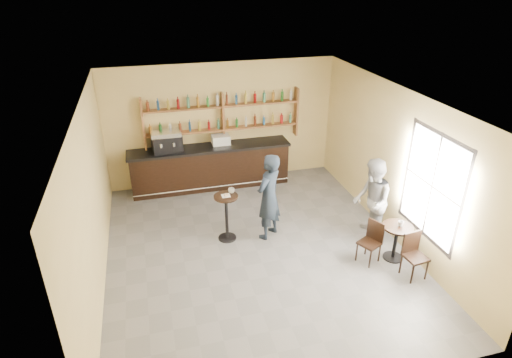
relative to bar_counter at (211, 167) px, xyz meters
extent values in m
plane|color=slate|center=(0.41, -3.15, -0.57)|extent=(7.00, 7.00, 0.00)
plane|color=white|center=(0.41, -3.15, 2.63)|extent=(7.00, 7.00, 0.00)
plane|color=#DAC07B|center=(0.41, 0.35, 1.03)|extent=(7.00, 0.00, 7.00)
plane|color=#DAC07B|center=(0.41, -6.65, 1.03)|extent=(7.00, 0.00, 7.00)
plane|color=#DAC07B|center=(-2.59, -3.15, 1.03)|extent=(0.00, 7.00, 7.00)
plane|color=#DAC07B|center=(3.41, -3.15, 1.03)|extent=(0.00, 7.00, 7.00)
plane|color=white|center=(3.41, -4.35, 1.13)|extent=(0.00, 2.00, 2.00)
cube|color=white|center=(-0.09, -2.56, 0.49)|extent=(0.18, 0.18, 0.00)
torus|color=#CB8E4A|center=(-0.08, -2.57, 0.51)|extent=(0.11, 0.11, 0.04)
imported|color=white|center=(0.05, -2.46, 0.54)|extent=(0.16, 0.16, 0.10)
imported|color=black|center=(0.80, -2.67, 0.39)|extent=(0.83, 0.80, 1.92)
imported|color=white|center=(3.06, -4.11, 0.24)|extent=(0.14, 0.14, 0.10)
imported|color=gray|center=(2.84, -3.33, 0.36)|extent=(0.96, 1.08, 1.84)
camera|label=1|loc=(-1.48, -10.20, 4.72)|focal=30.00mm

